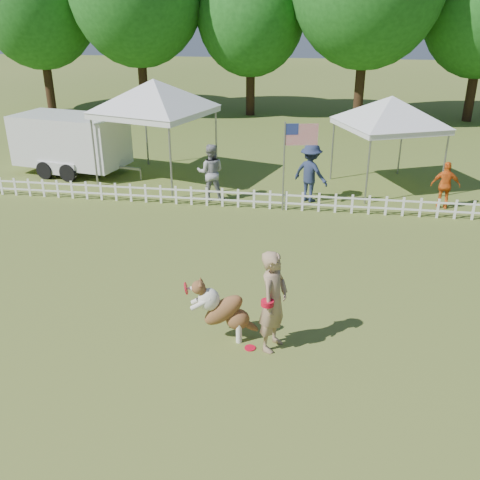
{
  "coord_description": "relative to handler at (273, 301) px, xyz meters",
  "views": [
    {
      "loc": [
        1.23,
        -8.58,
        5.8
      ],
      "look_at": [
        -0.41,
        2.0,
        1.1
      ],
      "focal_mm": 40.0,
      "sensor_mm": 36.0,
      "label": 1
    }
  ],
  "objects": [
    {
      "name": "spectator_a",
      "position": [
        -2.79,
        7.92,
        -0.05
      ],
      "size": [
        0.96,
        0.79,
        1.83
      ],
      "primitive_type": "imported",
      "rotation": [
        0.0,
        0.0,
        3.26
      ],
      "color": "#929297",
      "rests_on": "ground"
    },
    {
      "name": "ground",
      "position": [
        -0.55,
        0.3,
        -0.97
      ],
      "size": [
        120.0,
        120.0,
        0.0
      ],
      "primitive_type": "plane",
      "color": "#3A561B",
      "rests_on": "ground"
    },
    {
      "name": "spectator_c",
      "position": [
        4.52,
        8.22,
        -0.23
      ],
      "size": [
        0.9,
        0.45,
        1.48
      ],
      "primitive_type": "imported",
      "rotation": [
        0.0,
        0.0,
        3.04
      ],
      "color": "orange",
      "rests_on": "ground"
    },
    {
      "name": "dog",
      "position": [
        -0.91,
        0.11,
        -0.34
      ],
      "size": [
        1.27,
        0.62,
        1.26
      ],
      "primitive_type": null,
      "rotation": [
        0.0,
        0.0,
        0.18
      ],
      "color": "brown",
      "rests_on": "ground"
    },
    {
      "name": "cargo_trailer",
      "position": [
        -8.55,
        10.14,
        0.13
      ],
      "size": [
        5.33,
        3.1,
        2.2
      ],
      "primitive_type": null,
      "rotation": [
        0.0,
        0.0,
        -0.19
      ],
      "color": "silver",
      "rests_on": "ground"
    },
    {
      "name": "canopy_tent_right",
      "position": [
        2.86,
        10.06,
        0.56
      ],
      "size": [
        3.89,
        3.89,
        3.05
      ],
      "primitive_type": null,
      "rotation": [
        0.0,
        0.0,
        0.41
      ],
      "color": "white",
      "rests_on": "ground"
    },
    {
      "name": "frisbee_on_turf",
      "position": [
        -0.4,
        -0.12,
        -0.96
      ],
      "size": [
        0.27,
        0.27,
        0.02
      ],
      "primitive_type": "cylinder",
      "rotation": [
        0.0,
        0.0,
        -0.39
      ],
      "color": "red",
      "rests_on": "ground"
    },
    {
      "name": "picket_fence",
      "position": [
        -0.55,
        7.3,
        -0.67
      ],
      "size": [
        22.0,
        0.08,
        0.6
      ],
      "primitive_type": null,
      "color": "white",
      "rests_on": "ground"
    },
    {
      "name": "tree_far_left",
      "position": [
        -15.55,
        22.3,
        4.53
      ],
      "size": [
        6.6,
        6.6,
        11.0
      ],
      "primitive_type": null,
      "color": "#1A5317",
      "rests_on": "ground"
    },
    {
      "name": "tree_left",
      "position": [
        -9.55,
        21.8,
        5.03
      ],
      "size": [
        7.4,
        7.4,
        12.0
      ],
      "primitive_type": null,
      "color": "#1A5317",
      "rests_on": "ground"
    },
    {
      "name": "canopy_tent_left",
      "position": [
        -5.09,
        9.74,
        0.77
      ],
      "size": [
        4.19,
        4.19,
        3.47
      ],
      "primitive_type": null,
      "rotation": [
        0.0,
        0.0,
        -0.3
      ],
      "color": "white",
      "rests_on": "ground"
    },
    {
      "name": "tree_center_left",
      "position": [
        -3.55,
        22.8,
        3.93
      ],
      "size": [
        6.0,
        6.0,
        9.8
      ],
      "primitive_type": null,
      "color": "#1A5317",
      "rests_on": "ground"
    },
    {
      "name": "handler",
      "position": [
        0.0,
        0.0,
        0.0
      ],
      "size": [
        0.68,
        0.82,
        1.94
      ],
      "primitive_type": "imported",
      "rotation": [
        0.0,
        0.0,
        1.22
      ],
      "color": "#9F7F5F",
      "rests_on": "ground"
    },
    {
      "name": "flag_pole",
      "position": [
        -0.4,
        7.25,
        0.4
      ],
      "size": [
        1.05,
        0.34,
        2.73
      ],
      "primitive_type": null,
      "rotation": [
        0.0,
        0.0,
        0.22
      ],
      "color": "gray",
      "rests_on": "ground"
    },
    {
      "name": "spectator_b",
      "position": [
        0.38,
        8.26,
        -0.03
      ],
      "size": [
        1.39,
        1.23,
        1.87
      ],
      "primitive_type": "imported",
      "rotation": [
        0.0,
        0.0,
        2.58
      ],
      "color": "#222C4A",
      "rests_on": "ground"
    }
  ]
}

